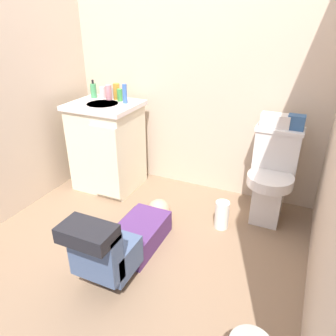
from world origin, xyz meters
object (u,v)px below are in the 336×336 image
vanity_cabinet (107,145)px  faucet (112,94)px  person_plumber (125,239)px  soap_dispenser (93,91)px  bottle_green (120,95)px  bottle_blue (125,94)px  paper_towel_roll (222,215)px  bottle_pink (109,92)px  toilet (272,176)px  bottle_white (103,93)px  toiletry_bag (296,122)px  tissue_box (275,120)px  bottle_amber (117,92)px

vanity_cabinet → faucet: faucet is taller
person_plumber → soap_dispenser: (-0.89, 0.99, 0.71)m
bottle_green → bottle_blue: (0.08, -0.04, 0.03)m
person_plumber → paper_towel_roll: bearing=52.2°
bottle_blue → bottle_pink: bearing=166.6°
toilet → soap_dispenser: 1.76m
soap_dispenser → bottle_white: size_ratio=1.51×
soap_dispenser → bottle_blue: bearing=-7.5°
soap_dispenser → bottle_white: (0.10, 0.01, -0.01)m
toiletry_bag → bottle_pink: size_ratio=0.93×
toilet → bottle_blue: bottle_blue is taller
tissue_box → bottle_blue: bearing=-175.3°
tissue_box → bottle_pink: bearing=-177.8°
faucet → toiletry_bag: faucet is taller
faucet → bottle_blue: size_ratio=0.60×
bottle_amber → bottle_blue: (0.14, -0.08, 0.01)m
bottle_blue → toilet: bearing=0.6°
faucet → bottle_blue: bearing=-21.0°
paper_towel_roll → bottle_blue: bearing=163.3°
toilet → person_plumber: bearing=-129.7°
vanity_cabinet → bottle_amber: bottle_amber is taller
toiletry_bag → vanity_cabinet: bearing=-173.5°
vanity_cabinet → bottle_blue: size_ratio=4.93×
tissue_box → bottle_green: bottle_green is taller
faucet → soap_dispenser: soap_dispenser is taller
bottle_white → toilet: bearing=-1.5°
vanity_cabinet → tissue_box: (1.45, 0.18, 0.38)m
bottle_blue → tissue_box: bearing=4.7°
person_plumber → bottle_amber: (-0.66, 1.02, 0.72)m
person_plumber → paper_towel_roll: size_ratio=4.66×
toilet → soap_dispenser: (-1.69, 0.03, 0.52)m
person_plumber → bottle_pink: bearing=126.2°
toilet → soap_dispenser: bearing=178.9°
toiletry_bag → bottle_green: (-1.50, -0.06, 0.07)m
bottle_green → vanity_cabinet: bearing=-127.9°
faucet → bottle_pink: 0.03m
toiletry_bag → bottle_white: 1.70m
toilet → bottle_blue: size_ratio=4.51×
tissue_box → toiletry_bag: 0.15m
toilet → vanity_cabinet: (-1.49, -0.09, 0.05)m
toilet → faucet: bearing=177.9°
toilet → bottle_pink: bearing=178.7°
soap_dispenser → bottle_amber: soap_dispenser is taller
vanity_cabinet → toiletry_bag: toiletry_bag is taller
bottle_white → paper_towel_roll: (1.29, -0.36, -0.76)m
toiletry_bag → paper_towel_roll: (-0.40, -0.41, -0.69)m
faucet → soap_dispenser: bearing=-174.0°
bottle_pink → bottle_green: bottle_pink is taller
vanity_cabinet → bottle_amber: 0.50m
bottle_amber → paper_towel_roll: size_ratio=0.64×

